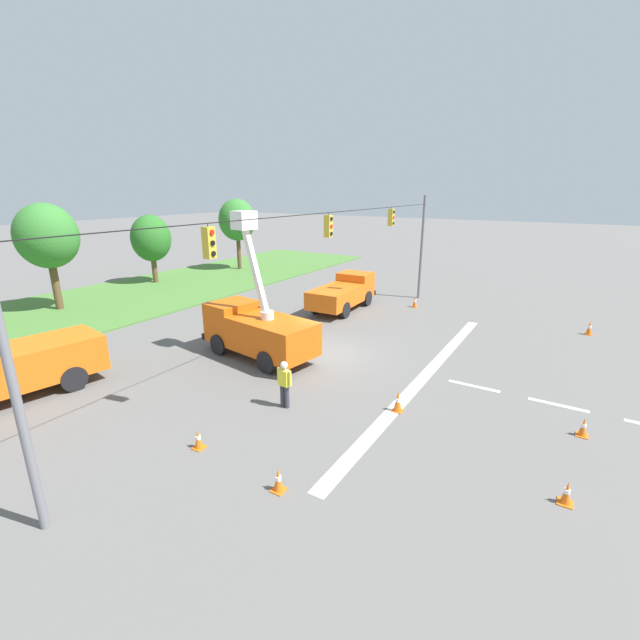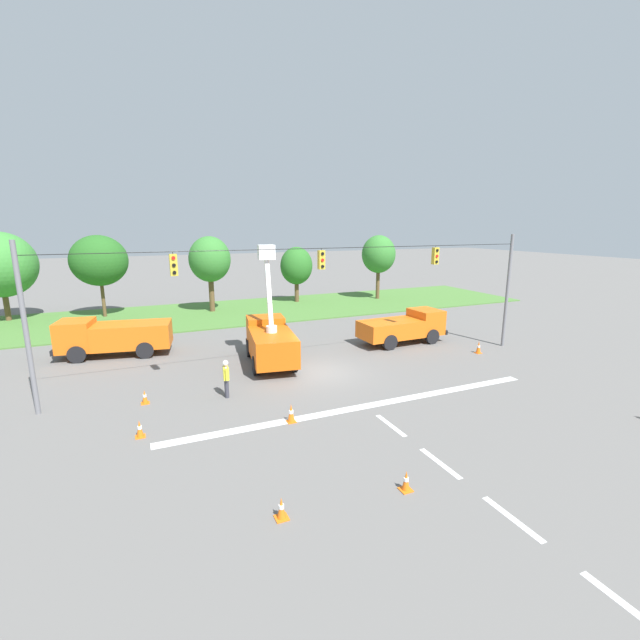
% 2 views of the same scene
% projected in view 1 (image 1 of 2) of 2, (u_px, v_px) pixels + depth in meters
% --- Properties ---
extents(ground_plane, '(200.00, 200.00, 0.00)m').
position_uv_depth(ground_plane, '(328.00, 353.00, 20.61)').
color(ground_plane, '#605E5B').
extents(grass_verge, '(56.00, 12.00, 0.10)m').
position_uv_depth(grass_verge, '(104.00, 303.00, 29.61)').
color(grass_verge, '#477533').
rests_on(grass_verge, ground).
extents(lane_markings, '(17.60, 15.25, 0.01)m').
position_uv_depth(lane_markings, '(461.00, 383.00, 17.44)').
color(lane_markings, silver).
rests_on(lane_markings, ground).
extents(signal_gantry, '(26.20, 0.33, 7.20)m').
position_uv_depth(signal_gantry, '(328.00, 262.00, 19.31)').
color(signal_gantry, slate).
rests_on(signal_gantry, ground).
extents(tree_centre, '(3.65, 3.71, 6.81)m').
position_uv_depth(tree_centre, '(47.00, 237.00, 26.59)').
color(tree_centre, brown).
rests_on(tree_centre, ground).
extents(tree_east, '(3.27, 2.96, 5.63)m').
position_uv_depth(tree_east, '(151.00, 239.00, 34.88)').
color(tree_east, brown).
rests_on(tree_east, ground).
extents(tree_far_east, '(3.52, 3.47, 6.74)m').
position_uv_depth(tree_far_east, '(237.00, 220.00, 40.69)').
color(tree_far_east, brown).
rests_on(tree_far_east, ground).
extents(utility_truck_bucket_lift, '(3.12, 6.12, 6.68)m').
position_uv_depth(utility_truck_bucket_lift, '(257.00, 328.00, 19.83)').
color(utility_truck_bucket_lift, '#D6560F').
rests_on(utility_truck_bucket_lift, ground).
extents(utility_truck_support_near, '(5.98, 2.48, 2.13)m').
position_uv_depth(utility_truck_support_near, '(344.00, 292.00, 27.98)').
color(utility_truck_support_near, orange).
rests_on(utility_truck_support_near, ground).
extents(utility_truck_support_far, '(6.73, 3.38, 2.27)m').
position_uv_depth(utility_truck_support_far, '(5.00, 368.00, 15.80)').
color(utility_truck_support_far, orange).
rests_on(utility_truck_support_far, ground).
extents(road_worker, '(0.28, 0.65, 1.77)m').
position_uv_depth(road_worker, '(284.00, 382.00, 15.27)').
color(road_worker, '#383842').
rests_on(road_worker, ground).
extents(traffic_cone_foreground_left, '(0.36, 0.36, 0.67)m').
position_uv_depth(traffic_cone_foreground_left, '(278.00, 480.00, 11.14)').
color(traffic_cone_foreground_left, orange).
rests_on(traffic_cone_foreground_left, ground).
extents(traffic_cone_foreground_right, '(0.36, 0.36, 0.64)m').
position_uv_depth(traffic_cone_foreground_right, '(198.00, 439.00, 12.99)').
color(traffic_cone_foreground_right, orange).
rests_on(traffic_cone_foreground_right, ground).
extents(traffic_cone_mid_left, '(0.36, 0.36, 0.63)m').
position_uv_depth(traffic_cone_mid_left, '(567.00, 493.00, 10.69)').
color(traffic_cone_mid_left, orange).
rests_on(traffic_cone_mid_left, ground).
extents(traffic_cone_mid_right, '(0.36, 0.36, 0.77)m').
position_uv_depth(traffic_cone_mid_right, '(398.00, 401.00, 15.15)').
color(traffic_cone_mid_right, orange).
rests_on(traffic_cone_mid_right, ground).
extents(traffic_cone_near_bucket, '(0.36, 0.36, 0.76)m').
position_uv_depth(traffic_cone_near_bucket, '(415.00, 302.00, 28.56)').
color(traffic_cone_near_bucket, orange).
rests_on(traffic_cone_near_bucket, ground).
extents(traffic_cone_lane_edge_a, '(0.36, 0.36, 0.76)m').
position_uv_depth(traffic_cone_lane_edge_a, '(589.00, 328.00, 23.16)').
color(traffic_cone_lane_edge_a, orange).
rests_on(traffic_cone_lane_edge_a, ground).
extents(traffic_cone_lane_edge_b, '(0.36, 0.36, 0.63)m').
position_uv_depth(traffic_cone_lane_edge_b, '(583.00, 427.00, 13.64)').
color(traffic_cone_lane_edge_b, orange).
rests_on(traffic_cone_lane_edge_b, ground).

